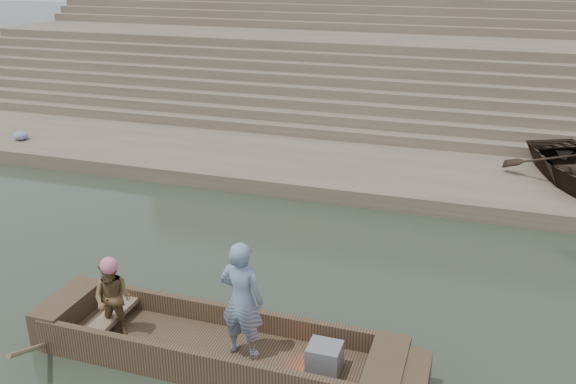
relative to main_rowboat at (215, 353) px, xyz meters
The scene contains 11 objects.
ground 0.46m from the main_rowboat, 80.53° to the left, with size 120.00×120.00×0.00m, color #2A3528.
lower_landing 8.45m from the main_rowboat, 89.50° to the left, with size 32.00×4.00×0.40m, color gray.
mid_landing 16.00m from the main_rowboat, 89.73° to the left, with size 32.00×3.00×2.80m, color gray.
upper_landing 23.08m from the main_rowboat, 89.81° to the left, with size 32.00×3.00×5.20m, color gray.
ghat_steps 17.72m from the main_rowboat, 89.76° to the left, with size 32.00×11.00×5.20m.
main_rowboat is the anchor object (origin of this frame).
rowboat_trim 0.29m from the main_rowboat, ahead, with size 6.04×2.63×1.92m.
standing_man 1.11m from the main_rowboat, ahead, with size 0.66×0.43×1.80m, color navy.
rowing_man 1.74m from the main_rowboat, behind, with size 0.61×0.47×1.25m, color #297B38.
television 1.71m from the main_rowboat, ahead, with size 0.46×0.42×0.40m.
cloth_bundles 8.64m from the main_rowboat, 87.30° to the left, with size 20.99×2.57×0.26m.
Camera 1 is at (3.36, -7.36, 5.67)m, focal length 38.23 mm.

